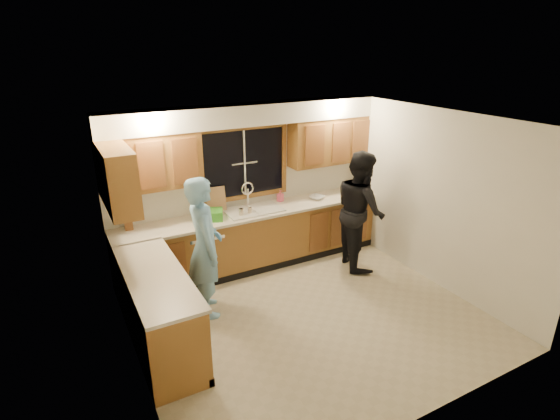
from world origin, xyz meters
The scene contains 26 objects.
floor centered at (0.00, 0.00, 0.00)m, with size 4.20×4.20×0.00m, color #B8AC8D.
ceiling centered at (0.00, 0.00, 2.50)m, with size 4.20×4.20×0.00m, color white.
wall_back centered at (0.00, 1.90, 1.25)m, with size 4.20×4.20×0.00m, color silver.
wall_left centered at (-2.10, 0.00, 1.25)m, with size 3.80×3.80×0.00m, color silver.
wall_right centered at (2.10, 0.00, 1.25)m, with size 3.80×3.80×0.00m, color silver.
base_cabinets_back centered at (0.00, 1.60, 0.44)m, with size 4.20×0.60×0.88m, color #9C662D.
base_cabinets_left centered at (-1.80, 0.35, 0.44)m, with size 0.60×1.90×0.88m, color #9C662D.
countertop_back centered at (0.00, 1.58, 0.90)m, with size 4.20×0.63×0.04m, color beige.
countertop_left centered at (-1.79, 0.35, 0.90)m, with size 0.63×1.90×0.04m, color beige.
upper_cabinets_left centered at (-1.43, 1.73, 1.83)m, with size 1.35×0.33×0.75m, color #9C662D.
upper_cabinets_right centered at (1.43, 1.73, 1.83)m, with size 1.35×0.33×0.75m, color #9C662D.
upper_cabinets_return centered at (-1.94, 1.12, 1.83)m, with size 0.33×0.90×0.75m, color #9C662D.
soffit centered at (0.00, 1.72, 2.35)m, with size 4.20×0.35×0.30m, color white.
window_frame centered at (0.00, 1.89, 1.60)m, with size 1.44×0.03×1.14m.
sink centered at (0.00, 1.60, 0.86)m, with size 0.86×0.52×0.57m.
dishwasher centered at (-0.85, 1.59, 0.41)m, with size 0.60×0.56×0.82m, color white.
stove centered at (-1.80, -0.22, 0.45)m, with size 0.58×0.75×0.90m, color white.
man centered at (-1.07, 0.74, 0.92)m, with size 0.67×0.44×1.84m, color #79B6E4.
woman centered at (1.45, 0.86, 0.92)m, with size 0.89×0.69×1.83m, color black.
knife_block centered at (-1.80, 1.76, 1.02)m, with size 0.11×0.09×0.19m, color brown.
cutting_board centered at (-0.51, 1.82, 1.11)m, with size 0.29×0.02×0.39m, color tan.
dish_crate centered at (-0.67, 1.57, 0.99)m, with size 0.30×0.28×0.14m, color #349025.
soap_bottle centered at (0.56, 1.78, 1.01)m, with size 0.08×0.09×0.18m, color #FD6085.
bowl centered at (1.14, 1.60, 0.95)m, with size 0.23×0.23×0.06m, color silver.
can_left centered at (-0.26, 1.47, 0.98)m, with size 0.07×0.07×0.12m, color beige.
can_right centered at (-0.11, 1.49, 0.98)m, with size 0.06×0.06×0.11m, color beige.
Camera 1 is at (-2.59, -4.03, 3.30)m, focal length 28.00 mm.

